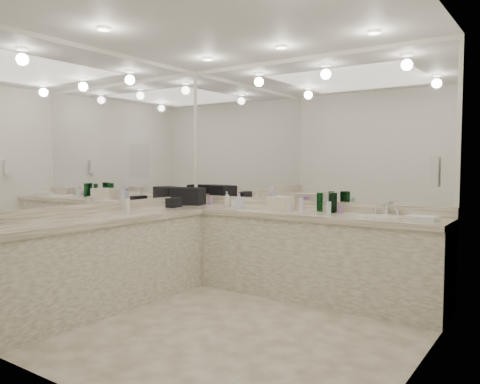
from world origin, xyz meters
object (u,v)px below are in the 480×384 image
Objects in this scene: sink at (379,217)px; soap_bottle_c at (286,204)px; cream_cosmetic_case at (281,203)px; wall_phone at (436,172)px; soap_bottle_b at (239,200)px; hand_towel at (423,218)px; black_toiletry_bag at (188,196)px; soap_bottle_a at (227,199)px.

soap_bottle_c is at bearing -179.33° from sink.
wall_phone is at bearing 0.63° from cream_cosmetic_case.
sink is 1.08m from cream_cosmetic_case.
cream_cosmetic_case is 1.47× the size of soap_bottle_b.
hand_towel reaches higher than sink.
black_toiletry_bag is 1.30m from cream_cosmetic_case.
cream_cosmetic_case reaches higher than hand_towel.
black_toiletry_bag reaches higher than hand_towel.
black_toiletry_bag reaches higher than sink.
sink is at bearing 174.42° from hand_towel.
black_toiletry_bag is 2.59× the size of soap_bottle_c.
soap_bottle_a is 0.23m from soap_bottle_b.
hand_towel is at bearing 15.82° from cream_cosmetic_case.
soap_bottle_b is at bearing -176.97° from sink.
cream_cosmetic_case is 1.02× the size of hand_towel.
sink is 1.80m from soap_bottle_a.
soap_bottle_a is 1.01× the size of soap_bottle_b.
soap_bottle_a and soap_bottle_b have the same top height.
hand_towel is (2.78, 0.02, -0.09)m from black_toiletry_bag.
sink is at bearing 0.78° from soap_bottle_a.
black_toiletry_bag is at bearing -178.05° from soap_bottle_c.
black_toiletry_bag is at bearing -178.60° from sink.
soap_bottle_b is 1.21× the size of soap_bottle_c.
wall_phone is 0.62× the size of black_toiletry_bag.
black_toiletry_bag reaches higher than soap_bottle_a.
wall_phone is 1.32× the size of soap_bottle_a.
soap_bottle_c is at bearing 178.89° from hand_towel.
sink is 1.83× the size of wall_phone.
cream_cosmetic_case is at bearing 164.08° from wall_phone.
soap_bottle_a is 0.78m from soap_bottle_c.
soap_bottle_b is at bearing -156.37° from cream_cosmetic_case.
sink is 2.38m from black_toiletry_bag.
black_toiletry_bag is 1.36m from soap_bottle_c.
hand_towel is (-0.20, 0.46, -0.43)m from wall_phone.
hand_towel is (1.48, -0.02, -0.06)m from cream_cosmetic_case.
hand_towel is at bearing 113.40° from wall_phone.
soap_bottle_a is at bearing 168.82° from wall_phone.
sink is 1.65× the size of cream_cosmetic_case.
wall_phone is 1.79m from cream_cosmetic_case.
wall_phone reaches higher than hand_towel.
cream_cosmetic_case is at bearing 0.30° from soap_bottle_a.
cream_cosmetic_case is 0.05m from soap_bottle_c.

